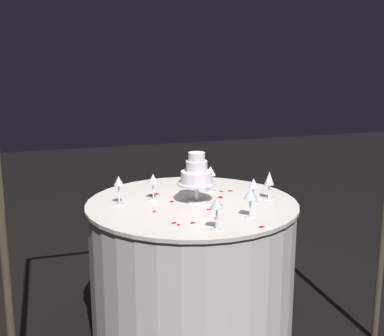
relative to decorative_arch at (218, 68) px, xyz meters
name	(u,v)px	position (x,y,z in m)	size (l,w,h in m)	color
ground_plane	(192,332)	(0.00, -0.39, -1.53)	(12.00, 12.00, 0.00)	black
decorative_arch	(218,68)	(0.00, 0.00, 0.00)	(1.99, 0.06, 2.39)	#473D2D
main_table	(192,269)	(0.00, -0.39, -1.13)	(1.17, 1.17, 0.79)	silver
tiered_cake	(197,174)	(-0.03, -0.40, -0.59)	(0.22, 0.22, 0.28)	silver
wine_glass_0	(251,194)	(-0.20, -0.06, -0.62)	(0.07, 0.07, 0.16)	silver
wine_glass_1	(217,205)	(0.02, 0.07, -0.62)	(0.06, 0.06, 0.16)	silver
wine_glass_2	(153,180)	(0.19, -0.51, -0.63)	(0.06, 0.06, 0.14)	silver
wine_glass_3	(254,185)	(-0.32, -0.28, -0.64)	(0.06, 0.06, 0.14)	silver
wine_glass_4	(210,172)	(-0.18, -0.58, -0.63)	(0.07, 0.07, 0.15)	silver
wine_glass_5	(269,180)	(-0.43, -0.32, -0.63)	(0.06, 0.06, 0.16)	silver
wine_glass_6	(119,183)	(0.39, -0.47, -0.62)	(0.06, 0.06, 0.16)	silver
rose_petal_0	(174,223)	(0.19, -0.08, -0.74)	(0.03, 0.02, 0.00)	red
rose_petal_1	(262,227)	(-0.19, 0.10, -0.74)	(0.03, 0.02, 0.00)	red
rose_petal_2	(156,194)	(0.15, -0.60, -0.74)	(0.04, 0.03, 0.00)	red
rose_petal_3	(221,191)	(-0.23, -0.54, -0.74)	(0.03, 0.02, 0.00)	red
rose_petal_4	(220,197)	(-0.18, -0.43, -0.74)	(0.04, 0.03, 0.00)	red
rose_petal_5	(172,201)	(0.10, -0.43, -0.74)	(0.03, 0.02, 0.00)	red
rose_petal_6	(216,218)	(-0.03, -0.08, -0.74)	(0.02, 0.02, 0.00)	red
rose_petal_7	(193,223)	(0.10, -0.05, -0.74)	(0.03, 0.02, 0.00)	red
rose_petal_8	(179,225)	(0.17, -0.04, -0.74)	(0.02, 0.02, 0.00)	red
rose_petal_9	(154,211)	(0.24, -0.28, -0.74)	(0.03, 0.02, 0.00)	red
rose_petal_10	(152,195)	(0.18, -0.58, -0.74)	(0.03, 0.02, 0.00)	red
rose_petal_11	(230,191)	(-0.29, -0.54, -0.74)	(0.03, 0.02, 0.00)	red
rose_petal_12	(220,205)	(-0.13, -0.29, -0.74)	(0.03, 0.02, 0.00)	red
rose_petal_13	(209,209)	(-0.04, -0.23, -0.74)	(0.03, 0.02, 0.00)	red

